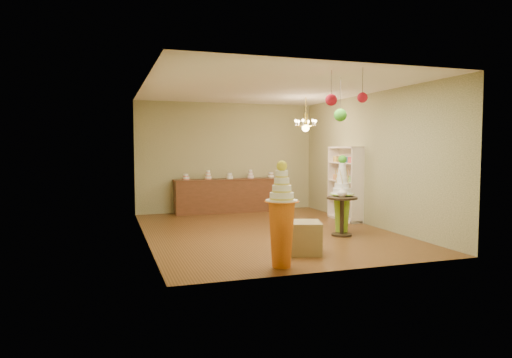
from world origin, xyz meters
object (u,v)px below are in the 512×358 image
object	(u,v)px
pedestal_orange	(282,225)
round_table	(342,211)
pedestal_green	(342,203)
sideboard	(230,195)

from	to	relation	value
pedestal_orange	round_table	world-z (taller)	pedestal_orange
pedestal_green	pedestal_orange	size ratio (longest dim) A/B	1.02
pedestal_green	sideboard	size ratio (longest dim) A/B	0.53
pedestal_green	pedestal_orange	distance (m)	2.99
sideboard	pedestal_orange	bearing A→B (deg)	-97.37
sideboard	round_table	xyz separation A→B (m)	(1.29, -3.91, 0.03)
pedestal_orange	round_table	xyz separation A→B (m)	(2.04, 1.86, -0.13)
pedestal_orange	round_table	size ratio (longest dim) A/B	2.02
pedestal_green	round_table	xyz separation A→B (m)	(-0.11, -0.21, -0.13)
pedestal_orange	pedestal_green	bearing A→B (deg)	43.87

